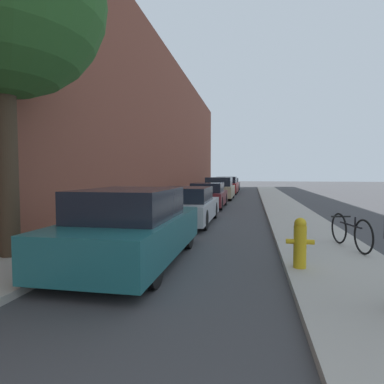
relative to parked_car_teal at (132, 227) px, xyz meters
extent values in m
plane|color=#3D3D3F|center=(0.99, 8.87, -0.69)|extent=(120.00, 120.00, 0.00)
cube|color=#ADA89E|center=(-1.91, 8.87, -0.63)|extent=(2.00, 52.00, 0.12)
cube|color=#ADA89E|center=(3.89, 8.87, -0.63)|extent=(2.00, 52.00, 0.12)
cube|color=brown|center=(-3.26, 8.87, 4.03)|extent=(0.70, 52.00, 9.43)
cylinder|color=black|center=(-0.81, 1.38, -0.35)|extent=(0.22, 0.69, 0.69)
cylinder|color=black|center=(0.81, 1.38, -0.35)|extent=(0.22, 0.69, 0.69)
cylinder|color=black|center=(-0.81, -1.29, -0.35)|extent=(0.22, 0.69, 0.69)
cylinder|color=black|center=(0.81, -1.29, -0.35)|extent=(0.22, 0.69, 0.69)
cube|color=#1E6066|center=(0.00, 0.04, -0.15)|extent=(1.84, 4.30, 0.70)
cube|color=black|center=(0.00, -0.13, 0.48)|extent=(1.62, 2.24, 0.56)
cylinder|color=black|center=(-0.77, 6.52, -0.37)|extent=(0.22, 0.63, 0.63)
cylinder|color=black|center=(0.84, 6.52, -0.37)|extent=(0.22, 0.63, 0.63)
cylinder|color=black|center=(-0.77, 3.86, -0.37)|extent=(0.22, 0.63, 0.63)
cylinder|color=black|center=(0.84, 3.86, -0.37)|extent=(0.22, 0.63, 0.63)
cube|color=silver|center=(0.03, 5.19, -0.21)|extent=(1.83, 4.28, 0.60)
cube|color=black|center=(0.03, 5.02, 0.33)|extent=(1.61, 2.23, 0.49)
cylinder|color=black|center=(-0.68, 11.80, -0.36)|extent=(0.22, 0.65, 0.65)
cylinder|color=black|center=(0.81, 11.80, -0.36)|extent=(0.22, 0.65, 0.65)
cylinder|color=black|center=(-0.68, 9.34, -0.36)|extent=(0.22, 0.65, 0.65)
cylinder|color=black|center=(0.81, 9.34, -0.36)|extent=(0.22, 0.65, 0.65)
cube|color=maroon|center=(0.07, 10.57, -0.20)|extent=(1.69, 3.98, 0.63)
cube|color=black|center=(0.07, 10.41, 0.35)|extent=(1.48, 2.07, 0.46)
cylinder|color=black|center=(-0.75, 17.54, -0.36)|extent=(0.22, 0.65, 0.65)
cylinder|color=black|center=(0.91, 17.54, -0.36)|extent=(0.22, 0.65, 0.65)
cylinder|color=black|center=(-0.75, 14.84, -0.36)|extent=(0.22, 0.65, 0.65)
cylinder|color=black|center=(0.91, 14.84, -0.36)|extent=(0.22, 0.65, 0.65)
cube|color=tan|center=(0.08, 16.19, -0.15)|extent=(1.88, 4.35, 0.72)
cube|color=black|center=(0.08, 16.02, 0.51)|extent=(1.66, 2.26, 0.59)
cylinder|color=black|center=(-0.66, 23.54, -0.37)|extent=(0.22, 0.63, 0.63)
cylinder|color=black|center=(0.93, 23.54, -0.37)|extent=(0.22, 0.63, 0.63)
cylinder|color=black|center=(-0.66, 20.65, -0.37)|extent=(0.22, 0.63, 0.63)
cylinder|color=black|center=(0.93, 20.65, -0.37)|extent=(0.22, 0.63, 0.63)
cube|color=maroon|center=(0.14, 22.09, -0.13)|extent=(1.81, 4.67, 0.77)
cube|color=black|center=(0.14, 21.91, 0.52)|extent=(1.60, 2.43, 0.53)
cylinder|color=black|center=(-0.64, 29.05, -0.34)|extent=(0.22, 0.69, 0.69)
cylinder|color=black|center=(0.85, 29.05, -0.34)|extent=(0.22, 0.69, 0.69)
cylinder|color=black|center=(-0.64, 26.47, -0.34)|extent=(0.22, 0.69, 0.69)
cylinder|color=black|center=(0.85, 26.47, -0.34)|extent=(0.22, 0.69, 0.69)
cube|color=black|center=(0.11, 27.76, -0.18)|extent=(1.69, 4.17, 0.64)
cube|color=black|center=(0.11, 27.59, 0.38)|extent=(1.49, 2.17, 0.48)
cylinder|color=#423323|center=(-2.39, -0.39, 1.42)|extent=(0.38, 0.38, 3.97)
cylinder|color=gold|center=(3.12, -0.20, -0.20)|extent=(0.22, 0.22, 0.73)
sphere|color=gold|center=(3.12, -0.20, 0.20)|extent=(0.20, 0.20, 0.20)
cylinder|color=gold|center=(2.96, -0.20, -0.12)|extent=(0.14, 0.09, 0.09)
cylinder|color=gold|center=(3.28, -0.20, -0.12)|extent=(0.14, 0.09, 0.09)
torus|color=black|center=(4.29, 2.00, -0.21)|extent=(0.19, 0.70, 0.71)
torus|color=black|center=(4.50, 1.00, -0.21)|extent=(0.19, 0.70, 0.71)
cube|color=black|center=(4.40, 1.50, -0.05)|extent=(0.22, 0.85, 0.04)
cylinder|color=black|center=(4.44, 1.32, 0.04)|extent=(0.04, 0.04, 0.20)
cube|color=black|center=(4.31, 1.92, 0.07)|extent=(0.44, 0.13, 0.04)
camera|label=1|loc=(2.31, -5.95, 1.05)|focal=30.31mm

